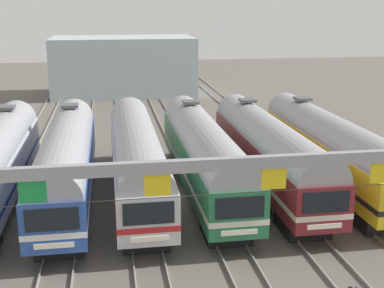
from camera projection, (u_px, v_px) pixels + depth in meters
The scene contains 9 objects.
ground_plane at pixel (171, 195), 32.21m from camera, with size 160.00×160.00×0.00m, color #5B564F.
track_bed at pixel (149, 131), 48.37m from camera, with size 22.16×70.00×0.15m.
commuter_train_blue at pixel (67, 159), 30.53m from camera, with size 2.88×18.06×5.05m.
commuter_train_stainless at pixel (137, 156), 31.17m from camera, with size 2.88×18.06×4.77m.
commuter_train_green at pixel (203, 153), 31.82m from camera, with size 2.88×18.06×5.05m.
commuter_train_maroon at pixel (268, 150), 32.47m from camera, with size 2.88×18.06×5.05m.
commuter_train_yellow at pixel (329, 147), 33.12m from camera, with size 2.88×18.06×5.05m.
catenary_gantry at pixel (217, 189), 17.95m from camera, with size 25.90×0.44×6.97m.
maintenance_building at pixel (123, 66), 67.62m from camera, with size 18.27×10.00×7.47m, color #9EB2B7.
Camera 1 is at (-3.59, -30.04, 11.58)m, focal length 48.14 mm.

